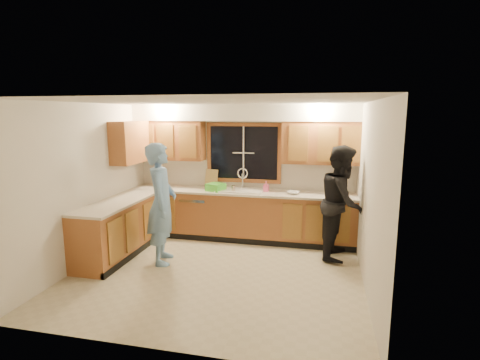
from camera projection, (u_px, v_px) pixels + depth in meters
The scene contains 26 objects.
floor at pixel (217, 273), 5.57m from camera, with size 4.20×4.20×0.00m, color #B9AD8E.
ceiling at pixel (215, 102), 5.13m from camera, with size 4.20×4.20×0.00m, color silver.
wall_back at pixel (244, 171), 7.18m from camera, with size 4.20×4.20×0.00m, color beige.
wall_left at pixel (86, 185), 5.80m from camera, with size 3.80×3.80×0.00m, color beige.
wall_right at pixel (370, 198), 4.90m from camera, with size 3.80×3.80×0.00m, color beige.
base_cabinets_back at pixel (240, 216), 7.03m from camera, with size 4.20×0.60×0.88m, color #A05C2E.
base_cabinets_left at pixel (118, 229), 6.22m from camera, with size 0.60×1.90×0.88m, color #A05C2E.
countertop_back at pixel (240, 192), 6.93m from camera, with size 4.20×0.63×0.04m, color beige.
countertop_left at pixel (118, 202), 6.13m from camera, with size 0.63×1.90×0.04m, color beige.
upper_cabinets_left at pixel (170, 140), 7.22m from camera, with size 1.35×0.33×0.75m, color #A05C2E.
upper_cabinets_right at pixel (320, 143), 6.61m from camera, with size 1.35×0.33×0.75m, color #A05C2E.
upper_cabinets_return at pixel (130, 142), 6.74m from camera, with size 0.33×0.90×0.75m, color #A05C2E.
soffit at pixel (242, 113), 6.81m from camera, with size 4.20×0.35×0.30m, color white.
window_frame at pixel (244, 153), 7.11m from camera, with size 1.44×0.03×1.14m.
sink at pixel (240, 194), 6.96m from camera, with size 0.86×0.52×0.57m.
dishwasher at pixel (197, 215), 7.21m from camera, with size 0.60×0.56×0.82m, color white.
stove at pixel (98, 240), 5.67m from camera, with size 0.58×0.75×0.90m, color white.
man at pixel (162, 204), 5.83m from camera, with size 0.69×0.45×1.90m, color #6E9CD0.
woman at pixel (342, 202), 6.04m from camera, with size 0.90×0.70×1.85m, color black.
knife_block at pixel (158, 180), 7.46m from camera, with size 0.11×0.09×0.21m, color #A26B2C.
cutting_board at pixel (211, 178), 7.26m from camera, with size 0.26×0.02×0.35m, color tan.
dish_crate at pixel (216, 187), 6.94m from camera, with size 0.29×0.27×0.14m, color green.
soap_bottle at pixel (266, 186), 6.87m from camera, with size 0.09×0.09×0.19m, color #EE5A8C.
bowl at pixel (293, 193), 6.66m from camera, with size 0.21×0.21×0.05m, color silver.
can_left at pixel (218, 189), 6.84m from camera, with size 0.06×0.06×0.11m, color beige.
can_right at pixel (233, 189), 6.84m from camera, with size 0.07×0.07×0.12m, color beige.
Camera 1 is at (1.49, -5.04, 2.34)m, focal length 28.00 mm.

